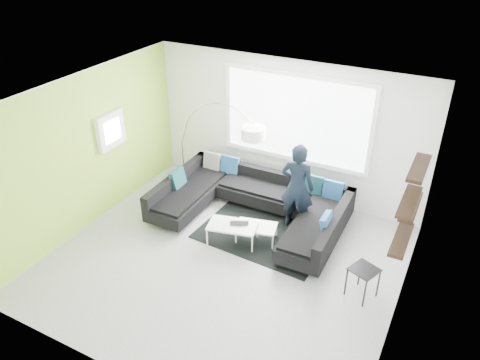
# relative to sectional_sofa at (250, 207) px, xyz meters

# --- Properties ---
(ground) EXTENTS (5.50, 5.50, 0.00)m
(ground) POSITION_rel_sectional_sofa_xyz_m (0.14, -1.25, -0.32)
(ground) COLOR gray
(ground) RESTS_ON ground
(room_shell) EXTENTS (5.54, 5.04, 2.82)m
(room_shell) POSITION_rel_sectional_sofa_xyz_m (0.18, -1.04, 1.49)
(room_shell) COLOR silver
(room_shell) RESTS_ON ground
(sectional_sofa) EXTENTS (3.42, 2.14, 0.73)m
(sectional_sofa) POSITION_rel_sectional_sofa_xyz_m (0.00, 0.00, 0.00)
(sectional_sofa) COLOR black
(sectional_sofa) RESTS_ON ground
(rug) EXTENTS (2.36, 1.78, 0.01)m
(rug) POSITION_rel_sectional_sofa_xyz_m (0.42, -0.21, -0.32)
(rug) COLOR black
(rug) RESTS_ON ground
(coffee_table) EXTENTS (1.21, 0.87, 0.36)m
(coffee_table) POSITION_rel_sectional_sofa_xyz_m (0.18, -0.59, -0.14)
(coffee_table) COLOR white
(coffee_table) RESTS_ON ground
(arc_lamp) EXTENTS (1.99, 0.90, 2.05)m
(arc_lamp) POSITION_rel_sectional_sofa_xyz_m (-1.83, 0.55, 0.70)
(arc_lamp) COLOR silver
(arc_lamp) RESTS_ON ground
(side_table) EXTENTS (0.49, 0.49, 0.51)m
(side_table) POSITION_rel_sectional_sofa_xyz_m (2.37, -0.98, -0.06)
(side_table) COLOR black
(side_table) RESTS_ON ground
(person) EXTENTS (0.66, 0.48, 1.67)m
(person) POSITION_rel_sectional_sofa_xyz_m (0.80, 0.25, 0.51)
(person) COLOR black
(person) RESTS_ON ground
(laptop) EXTENTS (0.49, 0.47, 0.03)m
(laptop) POSITION_rel_sectional_sofa_xyz_m (0.12, -0.66, 0.05)
(laptop) COLOR black
(laptop) RESTS_ON coffee_table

